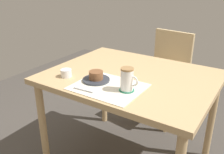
{
  "coord_description": "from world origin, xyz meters",
  "views": [
    {
      "loc": [
        0.72,
        -1.34,
        1.34
      ],
      "look_at": [
        -0.02,
        -0.2,
        0.77
      ],
      "focal_mm": 40.0,
      "sensor_mm": 36.0,
      "label": 1
    }
  ],
  "objects_px": {
    "wooden_chair": "(165,71)",
    "pastry": "(96,75)",
    "dining_table": "(131,85)",
    "coffee_mug": "(127,79)",
    "sugar_bowl": "(66,73)",
    "pastry_plate": "(96,80)"
  },
  "relations": [
    {
      "from": "pastry",
      "to": "dining_table",
      "type": "bearing_deg",
      "value": 59.34
    },
    {
      "from": "coffee_mug",
      "to": "sugar_bowl",
      "type": "distance_m",
      "value": 0.44
    },
    {
      "from": "pastry_plate",
      "to": "coffee_mug",
      "type": "height_order",
      "value": "coffee_mug"
    },
    {
      "from": "dining_table",
      "to": "coffee_mug",
      "type": "distance_m",
      "value": 0.3
    },
    {
      "from": "sugar_bowl",
      "to": "wooden_chair",
      "type": "bearing_deg",
      "value": 75.42
    },
    {
      "from": "coffee_mug",
      "to": "sugar_bowl",
      "type": "relative_size",
      "value": 1.86
    },
    {
      "from": "pastry",
      "to": "sugar_bowl",
      "type": "xyz_separation_m",
      "value": [
        -0.2,
        -0.04,
        -0.02
      ]
    },
    {
      "from": "dining_table",
      "to": "coffee_mug",
      "type": "bearing_deg",
      "value": -66.23
    },
    {
      "from": "pastry_plate",
      "to": "sugar_bowl",
      "type": "relative_size",
      "value": 2.4
    },
    {
      "from": "wooden_chair",
      "to": "pastry",
      "type": "xyz_separation_m",
      "value": [
        -0.07,
        -1.0,
        0.29
      ]
    },
    {
      "from": "dining_table",
      "to": "pastry",
      "type": "bearing_deg",
      "value": -120.66
    },
    {
      "from": "wooden_chair",
      "to": "pastry",
      "type": "relative_size",
      "value": 9.66
    },
    {
      "from": "pastry",
      "to": "coffee_mug",
      "type": "xyz_separation_m",
      "value": [
        0.23,
        -0.02,
        0.03
      ]
    },
    {
      "from": "dining_table",
      "to": "sugar_bowl",
      "type": "distance_m",
      "value": 0.43
    },
    {
      "from": "dining_table",
      "to": "pastry",
      "type": "relative_size",
      "value": 12.37
    },
    {
      "from": "dining_table",
      "to": "pastry_plate",
      "type": "relative_size",
      "value": 6.37
    },
    {
      "from": "wooden_chair",
      "to": "pastry_plate",
      "type": "distance_m",
      "value": 1.04
    },
    {
      "from": "wooden_chair",
      "to": "sugar_bowl",
      "type": "distance_m",
      "value": 1.12
    },
    {
      "from": "dining_table",
      "to": "sugar_bowl",
      "type": "relative_size",
      "value": 15.3
    },
    {
      "from": "wooden_chair",
      "to": "pastry_plate",
      "type": "relative_size",
      "value": 4.97
    },
    {
      "from": "sugar_bowl",
      "to": "pastry",
      "type": "bearing_deg",
      "value": 12.3
    },
    {
      "from": "wooden_chair",
      "to": "sugar_bowl",
      "type": "xyz_separation_m",
      "value": [
        -0.27,
        -1.05,
        0.27
      ]
    }
  ]
}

